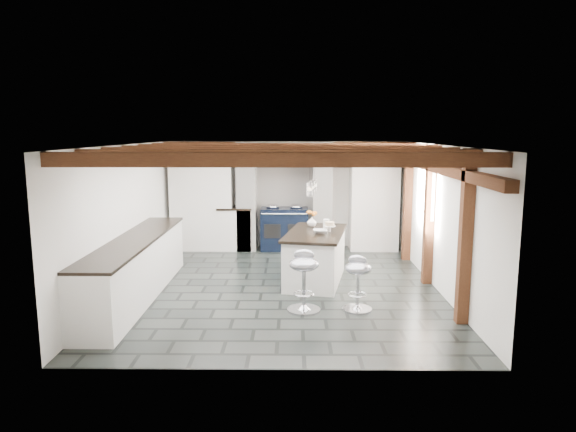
{
  "coord_description": "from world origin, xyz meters",
  "views": [
    {
      "loc": [
        0.19,
        -8.12,
        2.51
      ],
      "look_at": [
        0.1,
        0.4,
        1.1
      ],
      "focal_mm": 32.0,
      "sensor_mm": 36.0,
      "label": 1
    }
  ],
  "objects_px": {
    "bar_stool_far": "(304,274)",
    "kitchen_island": "(315,256)",
    "bar_stool_near": "(358,277)",
    "range_cooker": "(284,228)"
  },
  "relations": [
    {
      "from": "bar_stool_far",
      "to": "bar_stool_near",
      "type": "bearing_deg",
      "value": 11.96
    },
    {
      "from": "bar_stool_near",
      "to": "kitchen_island",
      "type": "bearing_deg",
      "value": 132.31
    },
    {
      "from": "bar_stool_near",
      "to": "bar_stool_far",
      "type": "relative_size",
      "value": 0.9
    },
    {
      "from": "range_cooker",
      "to": "kitchen_island",
      "type": "height_order",
      "value": "kitchen_island"
    },
    {
      "from": "kitchen_island",
      "to": "bar_stool_far",
      "type": "bearing_deg",
      "value": -87.68
    },
    {
      "from": "range_cooker",
      "to": "bar_stool_near",
      "type": "distance_m",
      "value": 3.96
    },
    {
      "from": "bar_stool_near",
      "to": "bar_stool_far",
      "type": "height_order",
      "value": "bar_stool_far"
    },
    {
      "from": "range_cooker",
      "to": "bar_stool_far",
      "type": "relative_size",
      "value": 1.15
    },
    {
      "from": "bar_stool_far",
      "to": "kitchen_island",
      "type": "bearing_deg",
      "value": 90.46
    },
    {
      "from": "range_cooker",
      "to": "bar_stool_near",
      "type": "xyz_separation_m",
      "value": [
        1.1,
        -3.81,
        0.02
      ]
    }
  ]
}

